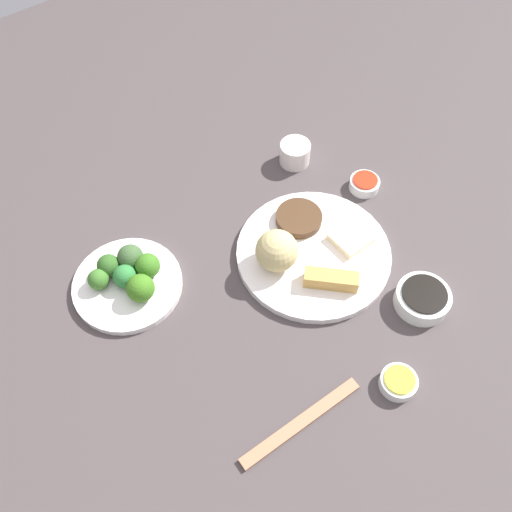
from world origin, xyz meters
name	(u,v)px	position (x,y,z in m)	size (l,w,h in m)	color
tabletop	(298,273)	(0.00, 0.00, 0.01)	(2.20, 2.20, 0.02)	#453D3D
main_plate	(313,254)	(-0.01, 0.04, 0.03)	(0.29, 0.29, 0.02)	white
rice_scoop	(277,251)	(-0.03, -0.03, 0.08)	(0.08, 0.08, 0.08)	tan
spring_roll	(331,280)	(0.06, 0.02, 0.05)	(0.10, 0.03, 0.03)	gold
crab_rangoon_wonton	(351,238)	(0.01, 0.12, 0.04)	(0.06, 0.07, 0.02)	beige
stir_fry_heap	(299,218)	(-0.08, 0.06, 0.04)	(0.09, 0.09, 0.02)	#472E1B
broccoli_plate	(128,285)	(-0.16, -0.28, 0.03)	(0.20, 0.20, 0.01)	white
broccoli_floret_0	(140,288)	(-0.12, -0.27, 0.06)	(0.05, 0.05, 0.05)	#3B721C
broccoli_floret_1	(125,276)	(-0.16, -0.28, 0.06)	(0.04, 0.04, 0.04)	#2D7434
broccoli_floret_2	(109,266)	(-0.20, -0.29, 0.06)	(0.04, 0.04, 0.04)	#2E5A21
broccoli_floret_3	(130,257)	(-0.19, -0.25, 0.06)	(0.05, 0.05, 0.05)	#39582F
broccoli_floret_5	(148,266)	(-0.15, -0.23, 0.06)	(0.05, 0.05, 0.05)	#38701E
broccoli_floret_6	(98,279)	(-0.18, -0.32, 0.05)	(0.04, 0.04, 0.04)	#396C26
soy_sauce_bowl	(422,299)	(0.19, 0.13, 0.04)	(0.10, 0.10, 0.03)	white
soy_sauce_bowl_liquid	(425,294)	(0.19, 0.13, 0.05)	(0.08, 0.08, 0.00)	black
sauce_ramekin_sweet_and_sour	(364,184)	(-0.08, 0.24, 0.03)	(0.06, 0.06, 0.02)	white
sauce_ramekin_sweet_and_sour_liquid	(365,180)	(-0.08, 0.24, 0.04)	(0.05, 0.05, 0.00)	red
sauce_ramekin_hot_mustard	(398,382)	(0.27, -0.01, 0.03)	(0.06, 0.06, 0.02)	white
sauce_ramekin_hot_mustard_liquid	(400,379)	(0.27, -0.01, 0.04)	(0.05, 0.05, 0.00)	yellow
teacup	(295,153)	(-0.22, 0.17, 0.04)	(0.06, 0.06, 0.05)	white
chopsticks_pair	(301,422)	(0.23, -0.18, 0.02)	(0.23, 0.02, 0.01)	#AC7452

